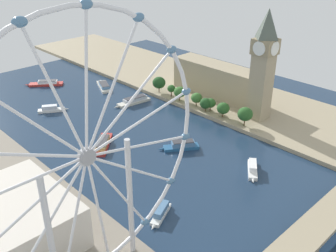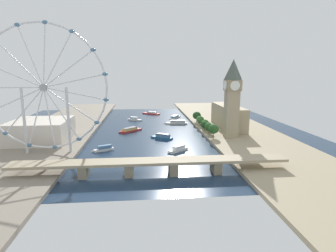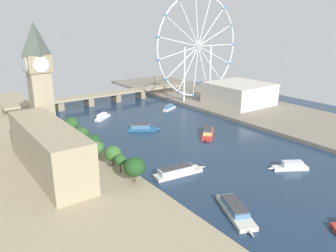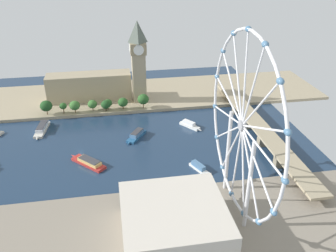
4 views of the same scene
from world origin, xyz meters
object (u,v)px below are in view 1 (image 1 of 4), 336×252
Objects in this scene: riverside_hall at (4,226)px; tour_boat_2 at (253,169)px; tour_boat_6 at (104,86)px; ferris_wheel at (87,158)px; tour_boat_7 at (46,83)px; clock_tower at (263,64)px; tour_boat_5 at (134,101)px; tour_boat_1 at (51,109)px; tour_boat_3 at (161,213)px; tour_boat_0 at (103,143)px; tour_boat_4 at (182,145)px; river_bridge at (319,226)px; parliament_block at (218,80)px.

riverside_hall reaches higher than tour_boat_2.
riverside_hall is at bearing 156.79° from tour_boat_6.
ferris_wheel is 3.46× the size of tour_boat_7.
clock_tower reaches higher than tour_boat_5.
ferris_wheel is 65.75m from riverside_hall.
tour_boat_1 is 160.51m from tour_boat_3.
ferris_wheel is at bearing -81.19° from tour_boat_1.
riverside_hall reaches higher than tour_boat_0.
tour_boat_5 is at bearing 147.22° from tour_boat_7.
tour_boat_4 is at bearing -168.37° from tour_boat_6.
tour_boat_7 is (17.33, -225.77, -0.27)m from tour_boat_2.
tour_boat_2 is at bearing -115.48° from river_bridge.
tour_boat_0 is 0.84× the size of tour_boat_6.
tour_boat_1 is at bearing -85.41° from river_bridge.
tour_boat_5 is at bearing -148.48° from riverside_hall.
river_bridge is 193.57m from tour_boat_5.
clock_tower reaches higher than tour_boat_0.
tour_boat_2 is (-44.41, 167.22, 0.05)m from tour_boat_1.
tour_boat_5 is (60.11, -42.30, -14.54)m from parliament_block.
clock_tower is 183.41m from ferris_wheel.
clock_tower is at bearing -154.02° from tour_boat_4.
clock_tower is at bearing -166.70° from ferris_wheel.
parliament_block is 96.98m from tour_boat_4.
ferris_wheel is 128.16m from tour_boat_0.
ferris_wheel is (190.84, 93.25, 42.43)m from parliament_block.
tour_boat_6 is (-45.09, -237.14, -6.05)m from river_bridge.
clock_tower is at bearing 167.92° from tour_boat_3.
tour_boat_4 is at bearing 78.95° from tour_boat_5.
tour_boat_3 is (21.57, 81.66, 0.05)m from tour_boat_0.
tour_boat_1 is 1.10× the size of tour_boat_3.
tour_boat_0 is 112.68m from tour_boat_6.
tour_boat_0 is 54.20m from tour_boat_4.
river_bridge is 5.69× the size of tour_boat_5.
tour_boat_4 is (-104.07, -52.45, -56.94)m from ferris_wheel.
tour_boat_1 is 121.71m from tour_boat_4.
tour_boat_1 is at bearing 102.85° from tour_boat_7.
tour_boat_0 is at bearing 41.00° from tour_boat_5.
tour_boat_4 is (-36.42, 40.14, 0.28)m from tour_boat_0.
tour_boat_7 is (-9.18, -281.40, -6.06)m from river_bridge.
ferris_wheel is 3.17× the size of tour_boat_5.
clock_tower is 0.74× the size of ferris_wheel.
river_bridge is at bearing 27.57° from tour_boat_2.
river_bridge reaches higher than tour_boat_6.
tour_boat_3 is at bearing 13.28° from clock_tower.
ferris_wheel reaches higher than tour_boat_6.
clock_tower reaches higher than river_bridge.
tour_boat_4 is at bearing -153.25° from ferris_wheel.
river_bridge is (-109.40, 96.01, -5.83)m from riverside_hall.
parliament_block reaches higher than tour_boat_0.
tour_boat_5 is at bearing -133.96° from ferris_wheel.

